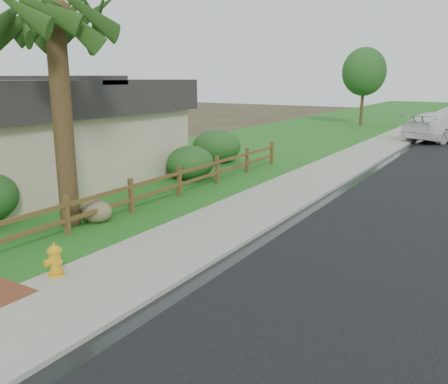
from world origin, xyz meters
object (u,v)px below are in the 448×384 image
Objects in this scene: ranch_fence at (157,187)px; white_suv at (443,126)px; palm_tree at (54,14)px; fire_hydrant at (55,260)px.

white_suv reaches higher than ranch_fence.
white_suv is (6.30, 24.73, -4.59)m from palm_tree.
fire_hydrant is 27.63m from white_suv.
white_suv is at bearing 75.71° from palm_tree.
ranch_fence is 22.54m from white_suv.
ranch_fence is 2.69× the size of white_suv.
fire_hydrant is 0.11× the size of white_suv.
ranch_fence is 24.27× the size of fire_hydrant.
white_suv is at bearing 82.30° from fire_hydrant.
white_suv is (5.60, 21.83, 0.32)m from ranch_fence.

